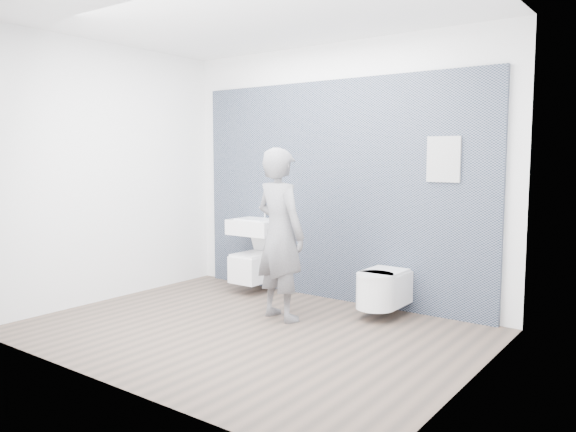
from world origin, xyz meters
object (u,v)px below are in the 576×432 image
Objects in this scene: toilet_square at (254,266)px; visitor at (280,234)px; toilet_rounded at (381,289)px; washbasin at (256,226)px.

visitor is (0.90, -0.69, 0.52)m from toilet_square.
toilet_square reaches higher than toilet_rounded.
visitor reaches higher than washbasin.
visitor is (0.90, -0.73, 0.06)m from washbasin.
washbasin is 1.75m from toilet_rounded.
washbasin is at bearing -26.47° from visitor.
toilet_square is at bearing 177.75° from toilet_rounded.
washbasin is 0.85× the size of toilet_square.
toilet_rounded is at bearing -3.57° from washbasin.
washbasin is at bearing 176.43° from toilet_rounded.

